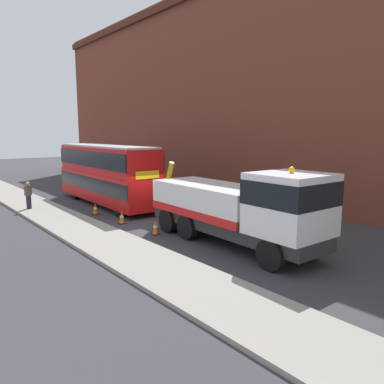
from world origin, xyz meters
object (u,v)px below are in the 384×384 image
at_px(pedestrian_onlooker, 28,196).
at_px(traffic_cone_near_truck, 156,228).
at_px(recovery_tow_truck, 238,207).
at_px(traffic_cone_near_bus, 95,209).
at_px(traffic_cone_midway, 122,218).
at_px(double_decker_bus, 106,172).

bearing_deg(pedestrian_onlooker, traffic_cone_near_truck, -14.81).
relative_size(recovery_tow_truck, traffic_cone_near_bus, 14.14).
bearing_deg(traffic_cone_midway, pedestrian_onlooker, -156.56).
xyz_separation_m(pedestrian_onlooker, traffic_cone_near_bus, (3.68, 2.77, -0.64)).
bearing_deg(pedestrian_onlooker, traffic_cone_near_bus, 4.27).
height_order(double_decker_bus, traffic_cone_midway, double_decker_bus).
height_order(pedestrian_onlooker, traffic_cone_near_bus, pedestrian_onlooker).
xyz_separation_m(recovery_tow_truck, double_decker_bus, (-12.39, 0.02, 0.47)).
bearing_deg(traffic_cone_midway, recovery_tow_truck, 15.80).
relative_size(pedestrian_onlooker, traffic_cone_midway, 2.38).
bearing_deg(traffic_cone_midway, traffic_cone_near_truck, 4.04).
height_order(recovery_tow_truck, pedestrian_onlooker, recovery_tow_truck).
distance_m(recovery_tow_truck, traffic_cone_near_bus, 10.13).
height_order(recovery_tow_truck, traffic_cone_near_truck, recovery_tow_truck).
relative_size(double_decker_bus, pedestrian_onlooker, 6.50).
bearing_deg(recovery_tow_truck, traffic_cone_near_truck, -153.97).
relative_size(recovery_tow_truck, double_decker_bus, 0.92).
relative_size(pedestrian_onlooker, traffic_cone_near_truck, 2.38).
relative_size(double_decker_bus, traffic_cone_near_bus, 15.43).
bearing_deg(traffic_cone_midway, traffic_cone_near_bus, -177.41).
bearing_deg(traffic_cone_near_bus, double_decker_bus, 141.19).
bearing_deg(double_decker_bus, traffic_cone_midway, -17.21).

